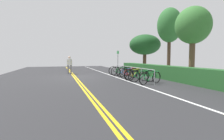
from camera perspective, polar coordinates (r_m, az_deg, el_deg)
ground_plane at (r=13.23m, az=-12.35°, el=-2.45°), size 33.12×11.97×0.05m
centre_line_yellow_inner at (r=13.22m, az=-12.70°, el=-2.35°), size 29.81×0.10×0.00m
centre_line_yellow_outer at (r=13.23m, az=-12.01°, el=-2.33°), size 29.81×0.10×0.00m
bike_lane_stripe_white at (r=13.81m, az=0.11°, el=-1.97°), size 29.81×0.12×0.00m
bike_rack at (r=12.22m, az=6.53°, el=0.11°), size 6.22×0.05×0.83m
bicycle_0 at (r=14.61m, az=2.15°, el=-0.19°), size 0.46×1.72×0.78m
bicycle_1 at (r=13.85m, az=3.15°, el=-0.41°), size 0.46×1.73×0.79m
bicycle_2 at (r=13.29m, az=5.06°, el=-0.75°), size 0.49×1.66×0.73m
bicycle_3 at (r=12.51m, az=5.69°, el=-1.00°), size 0.59×1.65×0.76m
bicycle_4 at (r=11.89m, az=7.44°, el=-1.30°), size 0.57×1.69×0.75m
bicycle_5 at (r=11.14m, az=8.23°, el=-1.82°), size 0.65×1.57×0.70m
bicycle_6 at (r=10.57m, az=9.99°, el=-1.97°), size 0.46×1.74×0.77m
bicycle_7 at (r=9.89m, az=12.71°, el=-2.54°), size 0.67×1.71×0.73m
pedestrian at (r=15.84m, az=-14.09°, el=2.04°), size 0.32×0.47×1.62m
sign_post_near at (r=15.54m, az=1.97°, el=3.48°), size 0.36×0.08×2.13m
hedge_backdrop at (r=12.05m, az=19.14°, el=-0.92°), size 15.17×0.86×0.92m
tree_near_left at (r=18.00m, az=10.96°, el=8.29°), size 3.17×3.17×3.85m
tree_mid at (r=15.98m, az=18.76°, el=13.88°), size 2.10×2.10×5.77m
tree_far_right at (r=12.10m, az=25.53°, el=13.12°), size 2.17×2.17×4.67m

